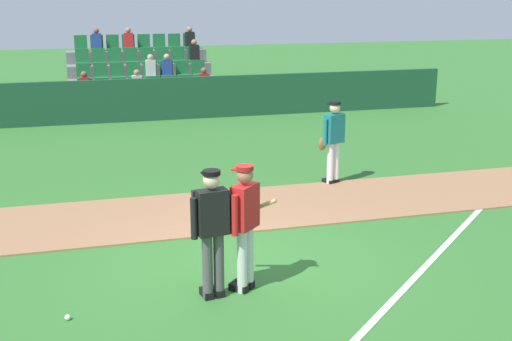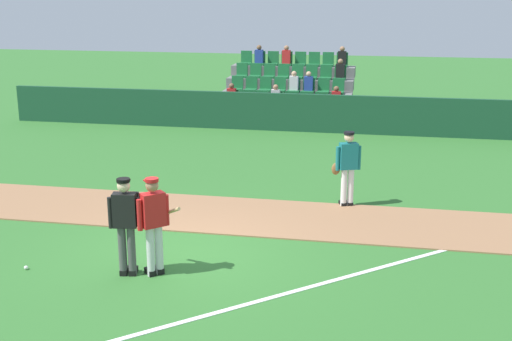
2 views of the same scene
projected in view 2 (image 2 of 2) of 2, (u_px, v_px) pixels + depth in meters
ground_plane at (180, 256)px, 12.46m from camera, size 80.00×80.00×0.00m
infield_dirt_path at (213, 214)px, 14.75m from camera, size 28.00×2.44×0.03m
foul_line_chalk at (338, 279)px, 11.44m from camera, size 8.97×8.12×0.01m
dugout_fence at (279, 112)px, 23.33m from camera, size 20.00×0.16×1.33m
stadium_bleachers at (288, 99)px, 25.48m from camera, size 5.00×3.80×2.70m
batter_red_jersey at (154, 222)px, 11.40m from camera, size 0.72×0.68×1.76m
umpire_home_plate at (126, 221)px, 11.38m from camera, size 0.58×0.35×1.76m
runner_teal_jersey at (347, 166)px, 15.04m from camera, size 0.66×0.40×1.76m
baseball at (26, 268)px, 11.84m from camera, size 0.07×0.07×0.07m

